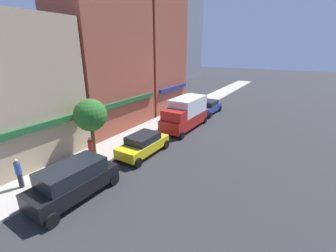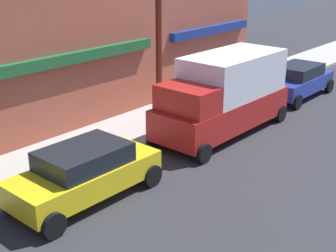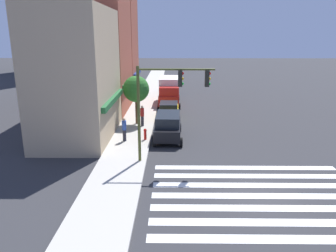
{
  "view_description": "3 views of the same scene",
  "coord_description": "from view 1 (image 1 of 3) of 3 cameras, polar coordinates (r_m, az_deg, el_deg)",
  "views": [
    {
      "loc": [
        3.14,
        -4.83,
        7.58
      ],
      "look_at": [
        19.0,
        4.7,
        1.2
      ],
      "focal_mm": 24.0,
      "sensor_mm": 36.0,
      "label": 1
    },
    {
      "loc": [
        7.9,
        -4.71,
        6.58
      ],
      "look_at": [
        19.0,
        4.7,
        1.2
      ],
      "focal_mm": 50.0,
      "sensor_mm": 36.0,
      "label": 2
    },
    {
      "loc": [
        -14.79,
        4.41,
        7.73
      ],
      "look_at": [
        9.33,
        4.7,
        1.0
      ],
      "focal_mm": 35.0,
      "sensor_mm": 36.0,
      "label": 3
    }
  ],
  "objects": [
    {
      "name": "sedan_yellow",
      "position": [
        16.93,
        -6.3,
        -4.56
      ],
      "size": [
        4.43,
        2.02,
        1.59
      ],
      "rotation": [
        0.0,
        0.0,
        -0.02
      ],
      "color": "yellow",
      "rests_on": "ground_plane"
    },
    {
      "name": "street_tree",
      "position": [
        16.5,
        -19.08,
        2.58
      ],
      "size": [
        2.27,
        2.27,
        4.21
      ],
      "color": "brown",
      "rests_on": "sidewalk_left"
    },
    {
      "name": "pedestrian_red_jacket",
      "position": [
        16.35,
        -19.04,
        -5.54
      ],
      "size": [
        0.32,
        0.32,
        1.77
      ],
      "rotation": [
        0.0,
        0.0,
        2.99
      ],
      "color": "#23232D",
      "rests_on": "sidewalk_left"
    },
    {
      "name": "box_truck_red",
      "position": [
        22.24,
        4.42,
        3.34
      ],
      "size": [
        6.24,
        2.42,
        3.04
      ],
      "rotation": [
        0.0,
        0.0,
        -0.02
      ],
      "color": "#B21E19",
      "rests_on": "ground_plane"
    },
    {
      "name": "fire_hydrant",
      "position": [
        14.29,
        -29.31,
        -12.86
      ],
      "size": [
        0.24,
        0.24,
        0.84
      ],
      "color": "red",
      "rests_on": "sidewalk_left"
    },
    {
      "name": "suv_black",
      "position": [
        13.12,
        -22.89,
        -12.6
      ],
      "size": [
        4.75,
        2.12,
        1.94
      ],
      "rotation": [
        0.0,
        0.0,
        -0.03
      ],
      "color": "black",
      "rests_on": "ground_plane"
    },
    {
      "name": "pedestrian_blue_shirt",
      "position": [
        15.18,
        -33.67,
        -9.83
      ],
      "size": [
        0.32,
        0.32,
        1.77
      ],
      "rotation": [
        0.0,
        0.0,
        2.6
      ],
      "color": "#23232D",
      "rests_on": "sidewalk_left"
    },
    {
      "name": "sedan_blue",
      "position": [
        28.07,
        10.25,
        4.83
      ],
      "size": [
        4.41,
        2.02,
        1.59
      ],
      "rotation": [
        0.0,
        0.0,
        -0.01
      ],
      "color": "navy",
      "rests_on": "ground_plane"
    },
    {
      "name": "storefront_row",
      "position": [
        22.96,
        -15.02,
        17.17
      ],
      "size": [
        25.82,
        5.3,
        15.91
      ],
      "color": "tan",
      "rests_on": "ground_plane"
    }
  ]
}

